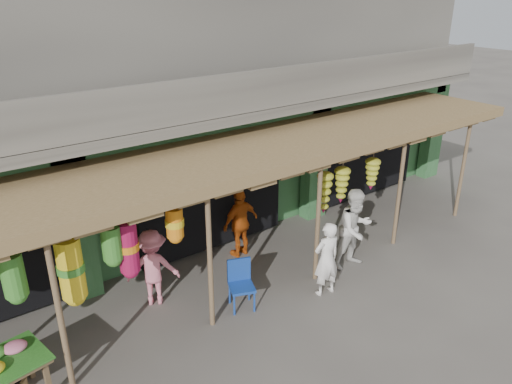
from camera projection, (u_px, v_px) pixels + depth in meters
ground at (271, 290)px, 9.93m from camera, size 80.00×80.00×0.00m
building at (149, 83)px, 12.20m from camera, size 16.40×6.80×7.00m
awning at (238, 159)px, 9.40m from camera, size 14.00×2.70×2.79m
blue_chair at (241, 281)px, 9.28m from camera, size 0.58×0.59×0.94m
person_front at (326, 259)px, 9.55m from camera, size 0.60×0.43×1.53m
person_right at (355, 229)px, 10.46m from camera, size 0.89×0.71×1.77m
person_vendor at (240, 222)px, 10.92m from camera, size 0.97×0.49×1.59m
person_shopper at (153, 267)px, 9.28m from camera, size 1.13×0.95×1.52m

